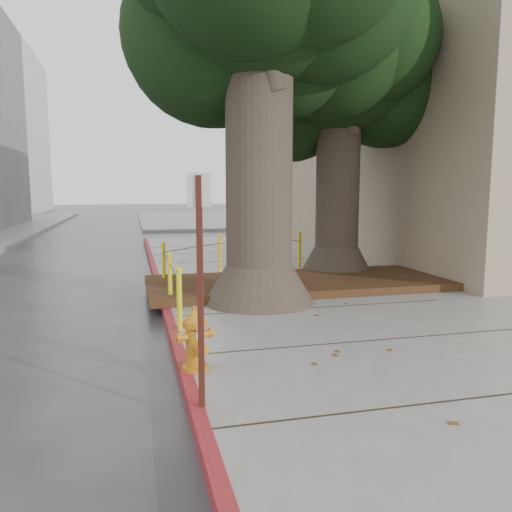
% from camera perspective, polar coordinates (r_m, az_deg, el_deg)
% --- Properties ---
extents(ground, '(140.00, 140.00, 0.00)m').
position_cam_1_polar(ground, '(6.96, 8.43, -11.09)').
color(ground, '#28282B').
rests_on(ground, ground).
extents(sidewalk_far, '(16.00, 20.00, 0.15)m').
position_cam_1_polar(sidewalk_far, '(37.14, -0.73, 4.35)').
color(sidewalk_far, slate).
rests_on(sidewalk_far, ground).
extents(curb_red, '(0.14, 26.00, 0.16)m').
position_cam_1_polar(curb_red, '(8.86, -10.12, -6.51)').
color(curb_red, maroon).
rests_on(curb_red, ground).
extents(planter_bed, '(6.40, 2.60, 0.16)m').
position_cam_1_polar(planter_bed, '(10.74, 4.95, -3.07)').
color(planter_bed, black).
rests_on(planter_bed, sidewalk_main).
extents(building_side_white, '(10.00, 10.00, 9.00)m').
position_cam_1_polar(building_side_white, '(37.13, 16.25, 10.88)').
color(building_side_white, silver).
rests_on(building_side_white, ground).
extents(building_side_grey, '(12.00, 14.00, 12.00)m').
position_cam_1_polar(building_side_grey, '(45.46, 19.11, 12.01)').
color(building_side_grey, slate).
rests_on(building_side_grey, ground).
extents(tree_near, '(4.50, 3.80, 7.68)m').
position_cam_1_polar(tree_near, '(9.79, 2.24, 26.51)').
color(tree_near, '#4C3F33').
rests_on(tree_near, sidewalk_main).
extents(tree_far, '(4.50, 3.80, 7.17)m').
position_cam_1_polar(tree_far, '(12.83, 10.83, 20.11)').
color(tree_far, '#4C3F33').
rests_on(tree_far, sidewalk_main).
extents(bollard_ring, '(3.79, 5.39, 0.95)m').
position_cam_1_polar(bollard_ring, '(10.70, -4.85, -0.76)').
color(bollard_ring, yellow).
rests_on(bollard_ring, sidewalk_main).
extents(fire_hydrant, '(0.40, 0.39, 0.75)m').
position_cam_1_polar(fire_hydrant, '(5.84, -6.97, -9.43)').
color(fire_hydrant, orange).
rests_on(fire_hydrant, sidewalk_main).
extents(signpost, '(0.21, 0.09, 2.22)m').
position_cam_1_polar(signpost, '(4.66, -6.40, -2.50)').
color(signpost, '#471911').
rests_on(signpost, sidewalk_main).
extents(car_silver, '(3.88, 1.62, 1.31)m').
position_cam_1_polar(car_silver, '(26.00, 5.79, 4.16)').
color(car_silver, '#A4A5A9').
rests_on(car_silver, ground).
extents(car_red, '(4.20, 1.92, 1.34)m').
position_cam_1_polar(car_red, '(28.09, 18.30, 4.10)').
color(car_red, maroon).
rests_on(car_red, ground).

